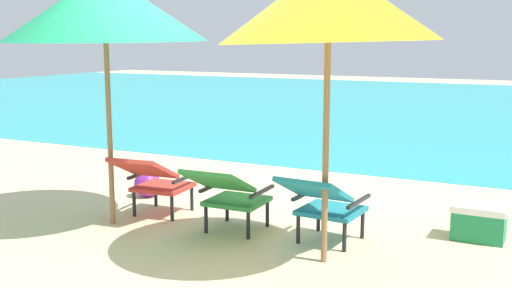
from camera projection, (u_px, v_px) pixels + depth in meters
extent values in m
plane|color=beige|center=(357.00, 160.00, 9.35)|extent=(40.00, 40.00, 0.00)
cube|color=#28B2B7|center=(451.00, 107.00, 16.41)|extent=(40.00, 18.00, 0.01)
cube|color=red|center=(163.00, 187.00, 6.45)|extent=(0.56, 0.54, 0.04)
cube|color=red|center=(143.00, 168.00, 6.07)|extent=(0.56, 0.56, 0.27)
cylinder|color=black|center=(156.00, 194.00, 6.75)|extent=(0.04, 0.04, 0.26)
cylinder|color=black|center=(192.00, 198.00, 6.59)|extent=(0.04, 0.04, 0.26)
cylinder|color=black|center=(134.00, 204.00, 6.37)|extent=(0.04, 0.04, 0.26)
cylinder|color=black|center=(172.00, 208.00, 6.21)|extent=(0.04, 0.04, 0.26)
cube|color=black|center=(141.00, 174.00, 6.53)|extent=(0.07, 0.50, 0.03)
cube|color=black|center=(185.00, 178.00, 6.34)|extent=(0.07, 0.50, 0.03)
cube|color=#338E3D|center=(237.00, 201.00, 5.90)|extent=(0.53, 0.51, 0.04)
cube|color=#338E3D|center=(218.00, 181.00, 5.53)|extent=(0.53, 0.53, 0.27)
cylinder|color=black|center=(227.00, 208.00, 6.20)|extent=(0.04, 0.04, 0.26)
cylinder|color=black|center=(267.00, 214.00, 6.02)|extent=(0.04, 0.04, 0.26)
cylinder|color=black|center=(206.00, 219.00, 5.83)|extent=(0.04, 0.04, 0.26)
cylinder|color=black|center=(248.00, 225.00, 5.64)|extent=(0.04, 0.04, 0.26)
cube|color=black|center=(213.00, 186.00, 5.99)|extent=(0.04, 0.50, 0.03)
cube|color=black|center=(262.00, 192.00, 5.77)|extent=(0.04, 0.50, 0.03)
cube|color=teal|center=(331.00, 211.00, 5.57)|extent=(0.55, 0.53, 0.04)
cube|color=teal|center=(314.00, 190.00, 5.22)|extent=(0.55, 0.55, 0.27)
cylinder|color=black|center=(318.00, 217.00, 5.89)|extent=(0.04, 0.04, 0.26)
cylinder|color=black|center=(362.00, 224.00, 5.66)|extent=(0.04, 0.04, 0.26)
cylinder|color=black|center=(298.00, 229.00, 5.53)|extent=(0.04, 0.04, 0.26)
cylinder|color=black|center=(344.00, 237.00, 5.31)|extent=(0.04, 0.04, 0.26)
cube|color=black|center=(305.00, 194.00, 5.68)|extent=(0.06, 0.50, 0.03)
cube|color=black|center=(359.00, 201.00, 5.42)|extent=(0.06, 0.50, 0.03)
cylinder|color=olive|center=(110.00, 133.00, 5.99)|extent=(0.05, 0.05, 1.80)
cone|color=#1E9E60|center=(105.00, 7.00, 5.79)|extent=(2.05, 2.05, 0.66)
cylinder|color=olive|center=(326.00, 153.00, 4.94)|extent=(0.05, 0.05, 1.80)
cone|color=yellow|center=(329.00, 2.00, 4.75)|extent=(1.95, 1.94, 0.65)
sphere|color=purple|center=(147.00, 184.00, 7.15)|extent=(0.30, 0.30, 0.30)
cube|color=#1E844C|center=(479.00, 226.00, 5.63)|extent=(0.45, 0.30, 0.26)
cube|color=white|center=(480.00, 208.00, 5.60)|extent=(0.47, 0.32, 0.06)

